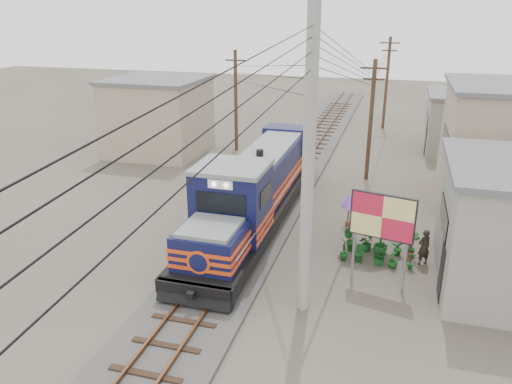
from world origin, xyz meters
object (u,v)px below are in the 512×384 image
(locomotive, at_px, (256,190))
(billboard, at_px, (382,219))
(vendor, at_px, (424,247))
(market_umbrella, at_px, (369,198))

(locomotive, bearing_deg, billboard, -35.45)
(locomotive, relative_size, vendor, 10.18)
(market_umbrella, relative_size, vendor, 1.86)
(market_umbrella, xyz_separation_m, vendor, (2.31, -0.79, -1.53))
(locomotive, distance_m, vendor, 7.81)
(billboard, bearing_deg, locomotive, 157.23)
(billboard, relative_size, market_umbrella, 1.28)
(billboard, height_order, vendor, billboard)
(locomotive, height_order, vendor, locomotive)
(locomotive, relative_size, market_umbrella, 5.47)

